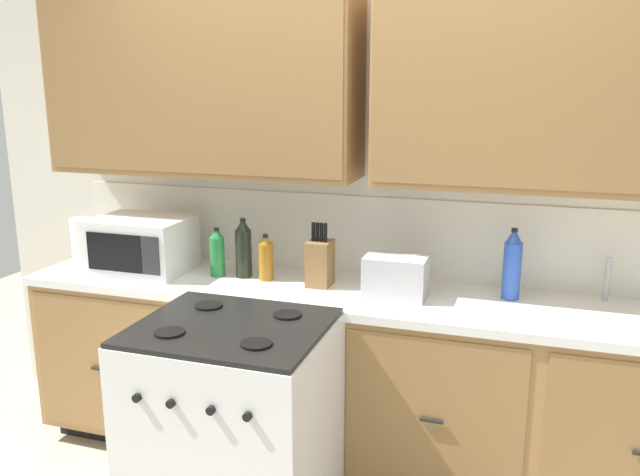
% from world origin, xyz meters
% --- Properties ---
extents(wall_unit, '(4.49, 0.40, 2.59)m').
position_xyz_m(wall_unit, '(0.00, 0.50, 1.68)').
color(wall_unit, silver).
rests_on(wall_unit, ground_plane).
extents(counter_run, '(3.32, 0.64, 0.92)m').
position_xyz_m(counter_run, '(0.00, 0.30, 0.47)').
color(counter_run, black).
rests_on(counter_run, ground_plane).
extents(stove_range, '(0.76, 0.68, 0.95)m').
position_xyz_m(stove_range, '(-0.35, -0.33, 0.47)').
color(stove_range, white).
rests_on(stove_range, ground_plane).
extents(microwave, '(0.48, 0.37, 0.28)m').
position_xyz_m(microwave, '(-1.15, 0.28, 1.06)').
color(microwave, white).
rests_on(microwave, counter_run).
extents(toaster, '(0.28, 0.18, 0.19)m').
position_xyz_m(toaster, '(0.18, 0.27, 1.01)').
color(toaster, '#B7B7BC').
rests_on(toaster, counter_run).
extents(knife_block, '(0.11, 0.14, 0.31)m').
position_xyz_m(knife_block, '(-0.20, 0.33, 1.03)').
color(knife_block, olive).
rests_on(knife_block, counter_run).
extents(sink_faucet, '(0.02, 0.02, 0.20)m').
position_xyz_m(sink_faucet, '(1.10, 0.51, 1.02)').
color(sink_faucet, '#B2B5BA').
rests_on(sink_faucet, counter_run).
extents(paper_towel_roll, '(0.12, 0.12, 0.26)m').
position_xyz_m(paper_towel_roll, '(-1.50, 0.26, 1.05)').
color(paper_towel_roll, white).
rests_on(paper_towel_roll, counter_run).
extents(bottle_dark, '(0.08, 0.08, 0.30)m').
position_xyz_m(bottle_dark, '(-0.60, 0.35, 1.06)').
color(bottle_dark, black).
rests_on(bottle_dark, counter_run).
extents(bottle_blue, '(0.08, 0.08, 0.33)m').
position_xyz_m(bottle_blue, '(0.69, 0.41, 1.08)').
color(bottle_blue, blue).
rests_on(bottle_blue, counter_run).
extents(bottle_green, '(0.07, 0.07, 0.25)m').
position_xyz_m(bottle_green, '(-0.74, 0.32, 1.04)').
color(bottle_green, '#237A38').
rests_on(bottle_green, counter_run).
extents(bottle_amber, '(0.07, 0.07, 0.23)m').
position_xyz_m(bottle_amber, '(-0.48, 0.33, 1.03)').
color(bottle_amber, '#9E6619').
rests_on(bottle_amber, counter_run).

